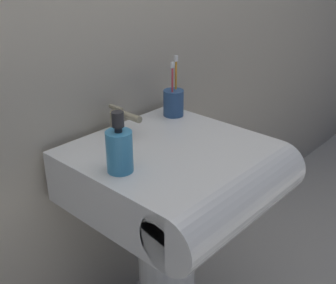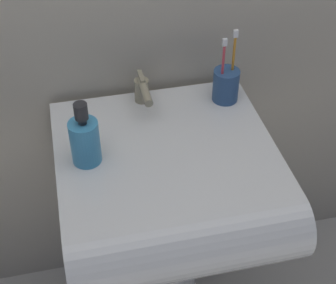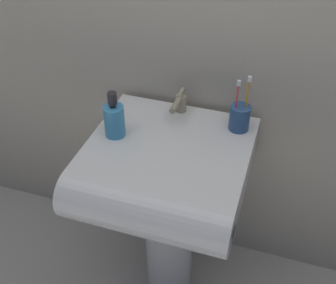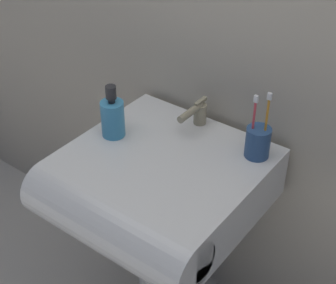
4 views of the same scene
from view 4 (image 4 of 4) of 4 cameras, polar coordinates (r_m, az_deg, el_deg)
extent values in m
cylinder|color=white|center=(1.81, -0.14, -13.47)|extent=(0.20, 0.20, 0.61)
cube|color=white|center=(1.54, -0.16, -3.99)|extent=(0.55, 0.49, 0.16)
cylinder|color=white|center=(1.40, -6.22, -9.01)|extent=(0.55, 0.16, 0.16)
cylinder|color=tan|center=(1.62, 3.57, 3.12)|extent=(0.04, 0.04, 0.07)
cylinder|color=tan|center=(1.56, 2.50, 3.31)|extent=(0.02, 0.11, 0.02)
cube|color=tan|center=(1.60, 3.63, 4.50)|extent=(0.01, 0.06, 0.01)
cylinder|color=#2D5184|center=(1.49, 9.91, -0.03)|extent=(0.07, 0.07, 0.09)
cylinder|color=#D83F4C|center=(1.46, 9.39, 1.64)|extent=(0.01, 0.01, 0.16)
cube|color=white|center=(1.41, 9.74, 4.72)|extent=(0.01, 0.01, 0.02)
cylinder|color=orange|center=(1.45, 10.76, 1.66)|extent=(0.01, 0.01, 0.18)
cube|color=white|center=(1.40, 11.20, 4.99)|extent=(0.01, 0.01, 0.02)
cylinder|color=#3F99CC|center=(1.56, -6.14, 2.57)|extent=(0.07, 0.07, 0.11)
cylinder|color=#262628|center=(1.52, -6.29, 4.62)|extent=(0.02, 0.02, 0.01)
cylinder|color=#262628|center=(1.51, -6.35, 5.51)|extent=(0.03, 0.03, 0.04)
camera|label=1|loc=(1.61, -46.63, 12.30)|focal=45.00mm
camera|label=2|loc=(0.93, -57.14, 18.22)|focal=55.00mm
camera|label=3|loc=(0.39, -73.47, 10.95)|focal=45.00mm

